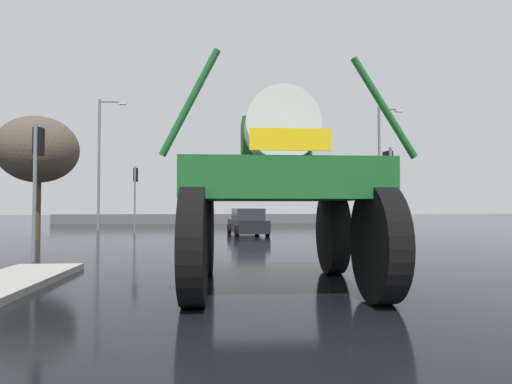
% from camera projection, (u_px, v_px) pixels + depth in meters
% --- Properties ---
extents(ground_plane, '(120.00, 120.00, 0.00)m').
position_uv_depth(ground_plane, '(234.00, 239.00, 21.44)').
color(ground_plane, black).
extents(oversize_sprayer, '(4.37, 5.33, 4.29)m').
position_uv_depth(oversize_sprayer, '(277.00, 190.00, 8.81)').
color(oversize_sprayer, black).
rests_on(oversize_sprayer, ground).
extents(sedan_ahead, '(2.28, 4.28, 1.52)m').
position_uv_depth(sedan_ahead, '(248.00, 223.00, 24.25)').
color(sedan_ahead, black).
rests_on(sedan_ahead, ground).
extents(traffic_signal_near_left, '(0.24, 0.54, 4.15)m').
position_uv_depth(traffic_signal_near_left, '(37.00, 161.00, 12.89)').
color(traffic_signal_near_left, slate).
rests_on(traffic_signal_near_left, ground).
extents(traffic_signal_near_right, '(0.24, 0.54, 3.54)m').
position_uv_depth(traffic_signal_near_right, '(389.00, 178.00, 13.80)').
color(traffic_signal_near_right, slate).
rests_on(traffic_signal_near_right, ground).
extents(traffic_signal_far_left, '(0.24, 0.55, 4.11)m').
position_uv_depth(traffic_signal_far_left, '(135.00, 184.00, 26.26)').
color(traffic_signal_far_left, slate).
rests_on(traffic_signal_far_left, ground).
extents(streetlight_far_left, '(1.90, 0.24, 8.96)m').
position_uv_depth(streetlight_far_left, '(101.00, 158.00, 28.93)').
color(streetlight_far_left, slate).
rests_on(streetlight_far_left, ground).
extents(streetlight_far_right, '(1.75, 0.24, 8.41)m').
position_uv_depth(streetlight_far_right, '(381.00, 162.00, 28.83)').
color(streetlight_far_right, slate).
rests_on(streetlight_far_right, ground).
extents(bare_tree_left, '(3.82, 3.82, 6.05)m').
position_uv_depth(bare_tree_left, '(38.00, 150.00, 20.81)').
color(bare_tree_left, '#473828').
rests_on(bare_tree_left, ground).
extents(roadside_barrier, '(32.04, 0.24, 0.90)m').
position_uv_depth(roadside_barrier, '(228.00, 219.00, 39.80)').
color(roadside_barrier, '#59595B').
rests_on(roadside_barrier, ground).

